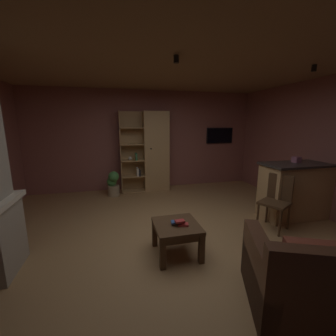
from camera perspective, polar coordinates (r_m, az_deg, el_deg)
The scene contains 16 objects.
floor at distance 3.55m, azimuth 1.63°, elevation -18.34°, with size 6.01×5.80×0.02m, color #A37A4C.
wall_back at distance 5.97m, azimuth -5.87°, elevation 7.20°, with size 6.13×0.06×2.62m, color #8E544C.
ceiling at distance 3.19m, azimuth 1.93°, elevation 27.31°, with size 6.01×5.80×0.02m, color #8E6B47.
window_pane_back at distance 5.91m, azimuth -9.26°, elevation 5.30°, with size 0.57×0.01×0.89m, color white.
bookshelf_cabinet at distance 5.75m, azimuth -3.99°, elevation 4.18°, with size 1.25×0.41×2.06m.
kitchen_bar_counter at distance 4.85m, azimuth 31.29°, elevation -4.91°, with size 1.51×0.64×1.04m.
tissue_box at distance 4.72m, azimuth 30.59°, elevation 1.91°, with size 0.12×0.12×0.11m, color #995972.
coffee_table at distance 3.05m, azimuth 2.27°, elevation -15.98°, with size 0.59×0.62×0.44m.
table_book_0 at distance 2.98m, azimuth 4.02°, elevation -14.55°, with size 0.14×0.09×0.03m, color #B22D2D.
table_book_1 at distance 2.98m, azimuth 2.08°, elevation -13.96°, with size 0.13×0.09×0.02m, color #2D4C8C.
table_book_2 at distance 2.95m, azimuth 3.11°, elevation -13.76°, with size 0.12×0.08×0.03m, color #B22D2D.
dining_chair at distance 4.12m, azimuth 26.60°, elevation -7.08°, with size 0.57×0.57×0.92m.
potted_floor_plant at distance 5.52m, azimuth -14.18°, elevation -3.99°, with size 0.30×0.31×0.62m.
wall_mounted_tv at distance 6.55m, azimuth 13.37°, elevation 8.28°, with size 0.79×0.06×0.45m.
track_light_spot_1 at distance 3.03m, azimuth 2.19°, elevation 26.62°, with size 0.07×0.07×0.09m, color black.
track_light_spot_2 at distance 4.06m, azimuth 33.94°, elevation 20.88°, with size 0.07×0.07×0.09m, color black.
Camera 1 is at (-0.83, -2.96, 1.76)m, focal length 23.26 mm.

